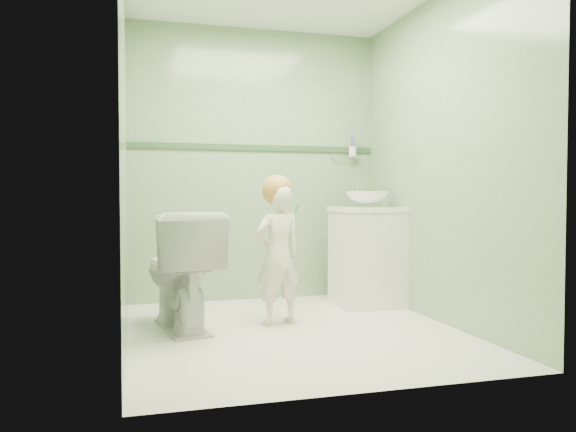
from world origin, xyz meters
name	(u,v)px	position (x,y,z in m)	size (l,w,h in m)	color
ground	(294,331)	(0.00, 0.00, 0.00)	(2.50, 2.50, 0.00)	white
room_shell	(294,155)	(0.00, 0.00, 1.20)	(2.50, 2.54, 2.40)	#739E70
trim_stripe	(256,148)	(0.00, 1.24, 1.35)	(2.20, 0.02, 0.05)	#2F5230
vanity	(367,258)	(0.84, 0.70, 0.40)	(0.52, 0.50, 0.80)	silver
counter	(367,209)	(0.84, 0.70, 0.81)	(0.54, 0.52, 0.04)	white
basin	(367,199)	(0.84, 0.70, 0.89)	(0.37, 0.37, 0.13)	white
faucet	(359,190)	(0.84, 0.89, 0.97)	(0.03, 0.13, 0.18)	silver
cup_holder	(352,151)	(0.89, 1.18, 1.33)	(0.26, 0.07, 0.21)	silver
toilet	(180,270)	(-0.74, 0.26, 0.41)	(0.46, 0.80, 0.81)	white
toddler	(278,255)	(-0.05, 0.23, 0.50)	(0.36, 0.24, 1.00)	#F1E1D1
hair_cap	(277,190)	(-0.05, 0.26, 0.96)	(0.22, 0.22, 0.22)	#B77D37
teal_toothbrush	(296,207)	(0.05, 0.13, 0.84)	(0.10, 0.14, 0.08)	#0B9C80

